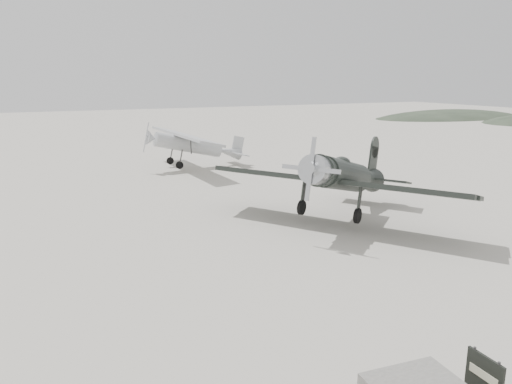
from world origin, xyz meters
TOP-DOWN VIEW (x-y plane):
  - ground at (0.00, 0.00)m, footprint 160.00×160.00m
  - hill_northeast at (50.00, 40.00)m, footprint 32.00×16.00m
  - lowwing_monoplane at (2.57, 0.73)m, footprint 8.82×10.10m
  - highwing_monoplane at (0.59, 15.37)m, footprint 6.94×9.74m
  - sign_board at (-2.69, -11.01)m, footprint 0.09×0.81m

SIDE VIEW (x-z plane):
  - ground at x=0.00m, z-range 0.00..0.00m
  - hill_northeast at x=50.00m, z-range -2.60..2.60m
  - sign_board at x=-2.69m, z-range 0.11..1.28m
  - highwing_monoplane at x=0.59m, z-range 0.35..3.12m
  - lowwing_monoplane at x=2.57m, z-range 0.10..3.63m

